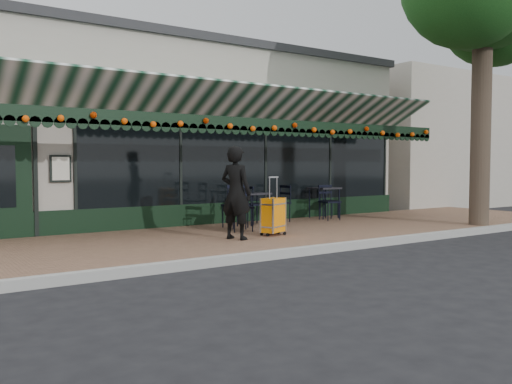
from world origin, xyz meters
TOP-DOWN VIEW (x-y plane):
  - ground at (0.00, 0.00)m, footprint 80.00×80.00m
  - sidewalk at (0.00, 2.00)m, footprint 18.00×4.00m
  - curb at (0.00, -0.08)m, footprint 18.00×0.16m
  - restaurant_building at (0.00, 7.84)m, footprint 12.00×9.60m
  - neighbor_building_right at (13.00, 8.00)m, footprint 12.00×8.00m
  - woman at (-1.11, 1.39)m, footprint 0.65×0.77m
  - suitcase at (-0.17, 1.47)m, footprint 0.59×0.47m
  - cafe_table_a at (3.01, 3.52)m, footprint 0.67×0.67m
  - cafe_table_b at (0.61, 3.30)m, footprint 0.62×0.62m
  - chair_a_left at (1.42, 3.42)m, footprint 0.48×0.48m
  - chair_a_right at (3.21, 3.56)m, footprint 0.54×0.54m
  - chair_a_front at (2.78, 3.05)m, footprint 0.50×0.50m
  - chair_b_left at (-0.13, 2.99)m, footprint 0.52×0.52m
  - chair_b_right at (0.66, 3.35)m, footprint 0.48×0.48m
  - chair_b_front at (-0.36, 2.41)m, footprint 0.60×0.60m

SIDE VIEW (x-z plane):
  - ground at x=0.00m, z-range 0.00..0.00m
  - sidewalk at x=0.00m, z-range 0.00..0.15m
  - curb at x=0.00m, z-range 0.00..0.15m
  - suitcase at x=-0.17m, z-range -0.04..1.13m
  - chair_a_right at x=3.21m, z-range 0.15..1.02m
  - chair_a_front at x=2.78m, z-range 0.15..1.07m
  - chair_a_left at x=1.42m, z-range 0.15..1.08m
  - chair_b_right at x=0.66m, z-range 0.15..1.08m
  - chair_b_left at x=-0.13m, z-range 0.15..1.14m
  - chair_b_front at x=-0.36m, z-range 0.15..1.15m
  - cafe_table_b at x=0.61m, z-range 0.45..1.21m
  - cafe_table_a at x=3.01m, z-range 0.48..1.30m
  - woman at x=-1.11m, z-range 0.15..1.94m
  - restaurant_building at x=0.00m, z-range 0.02..4.52m
  - neighbor_building_right at x=13.00m, z-range 0.00..4.80m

